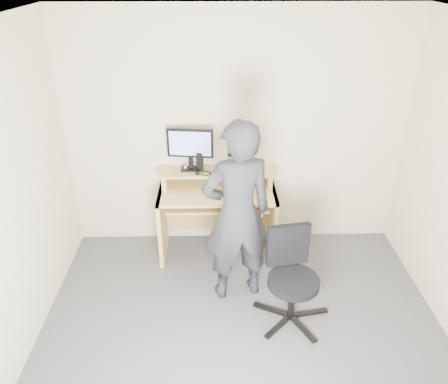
{
  "coord_description": "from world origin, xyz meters",
  "views": [
    {
      "loc": [
        -0.22,
        -2.47,
        2.85
      ],
      "look_at": [
        -0.14,
        1.05,
        0.95
      ],
      "focal_mm": 35.0,
      "sensor_mm": 36.0,
      "label": 1
    }
  ],
  "objects_px": {
    "desk": "(217,204)",
    "monitor": "(190,146)",
    "office_chair": "(291,273)",
    "person": "(237,214)"
  },
  "relations": [
    {
      "from": "desk",
      "to": "office_chair",
      "type": "xyz_separation_m",
      "value": [
        0.62,
        -1.05,
        -0.09
      ]
    },
    {
      "from": "desk",
      "to": "monitor",
      "type": "relative_size",
      "value": 2.56
    },
    {
      "from": "office_chair",
      "to": "desk",
      "type": "bearing_deg",
      "value": 110.81
    },
    {
      "from": "monitor",
      "to": "office_chair",
      "type": "distance_m",
      "value": 1.62
    },
    {
      "from": "office_chair",
      "to": "person",
      "type": "height_order",
      "value": "person"
    },
    {
      "from": "office_chair",
      "to": "person",
      "type": "relative_size",
      "value": 0.49
    },
    {
      "from": "office_chair",
      "to": "person",
      "type": "distance_m",
      "value": 0.69
    },
    {
      "from": "desk",
      "to": "monitor",
      "type": "distance_m",
      "value": 0.69
    },
    {
      "from": "desk",
      "to": "office_chair",
      "type": "height_order",
      "value": "desk"
    },
    {
      "from": "desk",
      "to": "person",
      "type": "bearing_deg",
      "value": -77.23
    }
  ]
}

